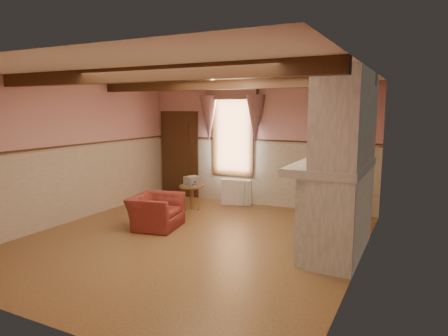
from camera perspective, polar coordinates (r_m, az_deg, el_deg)
The scene contains 26 objects.
floor at distance 7.00m, azimuth -4.91°, elevation -10.25°, with size 5.50×6.00×0.01m, color brown.
ceiling at distance 6.65m, azimuth -5.22°, elevation 13.25°, with size 5.50×6.00×0.01m, color silver.
wall_back at distance 9.35m, azimuth 4.69°, elevation 3.29°, with size 5.50×0.02×2.80m, color tan.
wall_front at distance 4.46m, azimuth -25.86°, elevation -3.32°, with size 5.50×0.02×2.80m, color tan.
wall_left at distance 8.45m, azimuth -21.13°, elevation 2.19°, with size 0.02×6.00×2.80m, color tan.
wall_right at distance 5.74m, azimuth 18.98°, elevation -0.44°, with size 0.02×6.00×2.80m, color tan.
wainscot at distance 6.79m, azimuth -4.99°, elevation -4.25°, with size 5.50×6.00×1.50m, color beige, non-canonical shape.
chair_rail at distance 6.67m, azimuth -5.07°, elevation 2.05°, with size 5.50×6.00×0.08m, color black, non-canonical shape.
firebox at distance 6.65m, azimuth 12.85°, elevation -7.38°, with size 0.20×0.95×0.90m, color black.
armchair at distance 7.71m, azimuth -9.70°, elevation -6.16°, with size 0.96×0.84×0.62m, color maroon.
side_table at distance 8.97m, azimuth -4.62°, elevation -4.21°, with size 0.56×0.56×0.55m, color brown.
book_stack at distance 8.91m, azimuth -4.52°, elevation -1.84°, with size 0.26×0.32×0.20m, color #B7AD8C.
radiator at distance 9.39m, azimuth 1.82°, elevation -3.46°, with size 0.70×0.18×0.60m, color silver.
bowl at distance 6.29m, azimuth 15.07°, elevation 1.03°, with size 0.33×0.33×0.08m, color brown.
mantel_clock at distance 7.18m, azimuth 16.59°, elevation 2.35°, with size 0.14×0.24×0.20m, color black.
oil_lamp at distance 6.86m, azimuth 16.12°, elevation 2.43°, with size 0.11×0.11×0.28m, color gold.
candle_red at distance 5.82m, azimuth 14.12°, elevation 0.88°, with size 0.06×0.06×0.16m, color #B42816.
jar_yellow at distance 5.82m, azimuth 14.10°, elevation 0.68°, with size 0.06×0.06×0.12m, color gold.
fireplace at distance 6.37m, azimuth 16.84°, elevation 0.51°, with size 0.85×2.00×2.80m, color gray.
mantel at distance 6.41m, azimuth 15.24°, elevation 0.26°, with size 1.05×2.05×0.12m, color gray.
overmantel_mirror at distance 6.40m, azimuth 13.82°, elevation 5.79°, with size 0.06×1.44×1.04m, color silver.
door at distance 10.30m, azimuth -6.35°, elevation 1.80°, with size 1.10×0.10×2.10m, color black.
window at distance 9.54m, azimuth 1.29°, elevation 4.93°, with size 1.06×0.08×2.02m, color white.
window_drapes at distance 9.44m, azimuth 1.06°, elevation 8.54°, with size 1.30×0.14×1.40m, color gray.
ceiling_beam_front at distance 5.66m, azimuth -11.82°, elevation 12.93°, with size 5.50×0.18×0.20m, color black.
ceiling_beam_back at distance 7.68m, azimuth -0.37°, elevation 11.90°, with size 5.50×0.18×0.20m, color black.
Camera 1 is at (3.50, -5.63, 2.25)m, focal length 32.00 mm.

